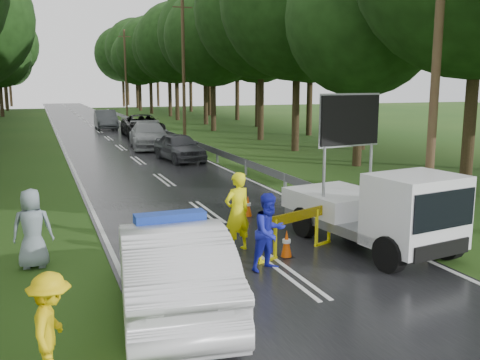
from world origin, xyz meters
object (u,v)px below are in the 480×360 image
queue_car_second (149,135)px  officer (237,212)px  police_sedan (171,267)px  queue_car_first (179,147)px  barrier (297,222)px  work_truck (379,210)px  civilian (270,232)px  queue_car_fourth (106,120)px  queue_car_third (143,126)px

queue_car_second → officer: bearing=-90.1°
police_sedan → queue_car_first: 18.76m
police_sedan → barrier: size_ratio=2.18×
police_sedan → officer: size_ratio=2.66×
officer → barrier: bearing=135.9°
barrier → queue_car_second: queue_car_second is taller
work_truck → officer: (-3.25, 1.14, -0.04)m
queue_car_first → queue_car_second: bearing=87.4°
work_truck → civilian: size_ratio=2.86×
police_sedan → queue_car_fourth: size_ratio=1.04×
officer → queue_car_fourth: size_ratio=0.39×
officer → queue_car_first: officer is taller
queue_car_third → queue_car_fourth: (-1.75, 7.88, -0.00)m
police_sedan → queue_car_fourth: bearing=-88.2°
police_sedan → queue_car_third: police_sedan is taller
officer → queue_car_second: size_ratio=0.35×
queue_car_first → queue_car_fourth: 21.06m
queue_car_third → officer: bearing=-93.7°
police_sedan → civilian: (2.49, 1.33, 0.03)m
police_sedan → queue_car_third: bearing=-92.7°
barrier → queue_car_third: queue_car_third is taller
queue_car_first → work_truck: bearing=-93.8°
civilian → queue_car_first: (2.33, 16.80, -0.14)m
police_sedan → queue_car_third: size_ratio=0.87×
police_sedan → work_truck: size_ratio=1.06×
queue_car_third → barrier: bearing=-91.1°
work_truck → barrier: 2.05m
queue_car_second → queue_car_fourth: 15.05m
queue_car_first → queue_car_second: size_ratio=0.76×
civilian → queue_car_first: 16.96m
work_truck → queue_car_third: bearing=82.2°
officer → queue_car_first: 15.51m
queue_car_second → work_truck: bearing=-81.5°
officer → work_truck: bearing=145.2°
officer → queue_car_fourth: officer is taller
work_truck → queue_car_first: (-0.74, 16.44, -0.29)m
civilian → queue_car_fourth: 37.85m
officer → civilian: officer is taller
queue_car_second → queue_car_first: bearing=-80.7°
work_truck → queue_car_second: size_ratio=0.89×
queue_car_fourth → queue_car_third: bearing=-75.5°
work_truck → queue_car_first: size_ratio=1.16×
queue_car_first → civilian: bearing=-104.3°
queue_car_first → queue_car_second: 6.01m
barrier → queue_car_first: bearing=64.7°
police_sedan → barrier: police_sedan is taller
police_sedan → queue_car_second: police_sedan is taller
civilian → police_sedan: bearing=-168.7°
police_sedan → barrier: (3.57, 2.14, -0.04)m
police_sedan → queue_car_second: 24.54m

